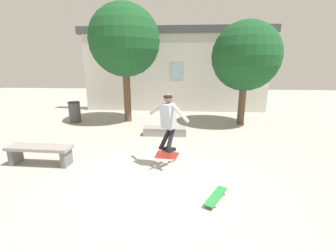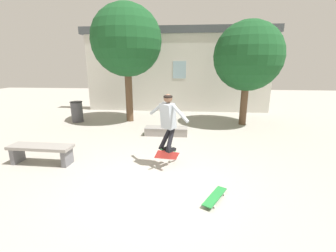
{
  "view_description": "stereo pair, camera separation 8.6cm",
  "coord_description": "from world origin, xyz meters",
  "px_view_note": "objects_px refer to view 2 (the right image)",
  "views": [
    {
      "loc": [
        0.55,
        -4.48,
        2.53
      ],
      "look_at": [
        0.16,
        0.84,
        1.07
      ],
      "focal_mm": 24.0,
      "sensor_mm": 36.0,
      "label": 1
    },
    {
      "loc": [
        0.64,
        -4.48,
        2.53
      ],
      "look_at": [
        0.16,
        0.84,
        1.07
      ],
      "focal_mm": 24.0,
      "sensor_mm": 36.0,
      "label": 2
    }
  ],
  "objects_px": {
    "tree_left": "(127,41)",
    "skater": "(168,118)",
    "tree_right": "(248,57)",
    "park_bench": "(41,151)",
    "trash_bin": "(77,111)",
    "skate_ledge": "(166,131)",
    "skateboard_resting": "(215,197)",
    "skateboard_flipping": "(167,155)"
  },
  "relations": [
    {
      "from": "skateboard_flipping",
      "to": "trash_bin",
      "type": "bearing_deg",
      "value": 83.65
    },
    {
      "from": "tree_right",
      "to": "skate_ledge",
      "type": "distance_m",
      "value": 4.59
    },
    {
      "from": "skateboard_flipping",
      "to": "skateboard_resting",
      "type": "xyz_separation_m",
      "value": [
        1.06,
        -1.45,
        -0.22
      ]
    },
    {
      "from": "skater",
      "to": "skate_ledge",
      "type": "bearing_deg",
      "value": 47.9
    },
    {
      "from": "skate_ledge",
      "to": "skateboard_resting",
      "type": "bearing_deg",
      "value": -71.6
    },
    {
      "from": "park_bench",
      "to": "skateboard_resting",
      "type": "height_order",
      "value": "park_bench"
    },
    {
      "from": "skateboard_resting",
      "to": "tree_left",
      "type": "bearing_deg",
      "value": 56.73
    },
    {
      "from": "skate_ledge",
      "to": "tree_right",
      "type": "bearing_deg",
      "value": 30.91
    },
    {
      "from": "skate_ledge",
      "to": "skater",
      "type": "distance_m",
      "value": 2.88
    },
    {
      "from": "tree_right",
      "to": "skater",
      "type": "xyz_separation_m",
      "value": [
        -2.88,
        -4.53,
        -1.58
      ]
    },
    {
      "from": "trash_bin",
      "to": "skater",
      "type": "distance_m",
      "value": 6.34
    },
    {
      "from": "tree_left",
      "to": "skater",
      "type": "relative_size",
      "value": 3.49
    },
    {
      "from": "tree_right",
      "to": "skateboard_resting",
      "type": "xyz_separation_m",
      "value": [
        -1.84,
        -5.96,
        -2.79
      ]
    },
    {
      "from": "skateboard_flipping",
      "to": "skateboard_resting",
      "type": "height_order",
      "value": "skateboard_flipping"
    },
    {
      "from": "tree_left",
      "to": "trash_bin",
      "type": "distance_m",
      "value": 3.85
    },
    {
      "from": "tree_right",
      "to": "tree_left",
      "type": "height_order",
      "value": "tree_left"
    },
    {
      "from": "park_bench",
      "to": "skate_ledge",
      "type": "distance_m",
      "value": 4.11
    },
    {
      "from": "tree_right",
      "to": "skate_ledge",
      "type": "xyz_separation_m",
      "value": [
        -3.19,
        -1.9,
        -2.7
      ]
    },
    {
      "from": "tree_right",
      "to": "park_bench",
      "type": "bearing_deg",
      "value": -143.02
    },
    {
      "from": "skater",
      "to": "skateboard_resting",
      "type": "xyz_separation_m",
      "value": [
        1.04,
        -1.42,
        -1.21
      ]
    },
    {
      "from": "skater",
      "to": "tree_left",
      "type": "bearing_deg",
      "value": 66.45
    },
    {
      "from": "tree_right",
      "to": "skater",
      "type": "height_order",
      "value": "tree_right"
    },
    {
      "from": "tree_right",
      "to": "trash_bin",
      "type": "height_order",
      "value": "tree_right"
    },
    {
      "from": "tree_left",
      "to": "skateboard_resting",
      "type": "xyz_separation_m",
      "value": [
        3.24,
        -6.12,
        -3.44
      ]
    },
    {
      "from": "tree_left",
      "to": "trash_bin",
      "type": "relative_size",
      "value": 5.39
    },
    {
      "from": "skateboard_resting",
      "to": "tree_right",
      "type": "bearing_deg",
      "value": 11.63
    },
    {
      "from": "tree_left",
      "to": "skateboard_resting",
      "type": "height_order",
      "value": "tree_left"
    },
    {
      "from": "trash_bin",
      "to": "tree_right",
      "type": "bearing_deg",
      "value": 1.62
    },
    {
      "from": "skateboard_flipping",
      "to": "tree_left",
      "type": "bearing_deg",
      "value": 62.11
    },
    {
      "from": "trash_bin",
      "to": "skateboard_flipping",
      "type": "height_order",
      "value": "trash_bin"
    },
    {
      "from": "park_bench",
      "to": "trash_bin",
      "type": "bearing_deg",
      "value": 107.1
    },
    {
      "from": "tree_left",
      "to": "trash_bin",
      "type": "height_order",
      "value": "tree_left"
    },
    {
      "from": "trash_bin",
      "to": "skate_ledge",
      "type": "bearing_deg",
      "value": -21.61
    },
    {
      "from": "skate_ledge",
      "to": "skateboard_flipping",
      "type": "height_order",
      "value": "skateboard_flipping"
    },
    {
      "from": "tree_left",
      "to": "skater",
      "type": "height_order",
      "value": "tree_left"
    },
    {
      "from": "skater",
      "to": "skateboard_resting",
      "type": "relative_size",
      "value": 1.83
    },
    {
      "from": "park_bench",
      "to": "skateboard_flipping",
      "type": "distance_m",
      "value": 3.31
    },
    {
      "from": "tree_right",
      "to": "skateboard_flipping",
      "type": "distance_m",
      "value": 5.95
    },
    {
      "from": "park_bench",
      "to": "skateboard_resting",
      "type": "relative_size",
      "value": 2.11
    },
    {
      "from": "park_bench",
      "to": "skateboard_resting",
      "type": "distance_m",
      "value": 4.56
    },
    {
      "from": "tree_left",
      "to": "trash_bin",
      "type": "xyz_separation_m",
      "value": [
        -2.36,
        -0.38,
        -3.02
      ]
    },
    {
      "from": "skater",
      "to": "trash_bin",
      "type": "bearing_deg",
      "value": 87.88
    }
  ]
}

